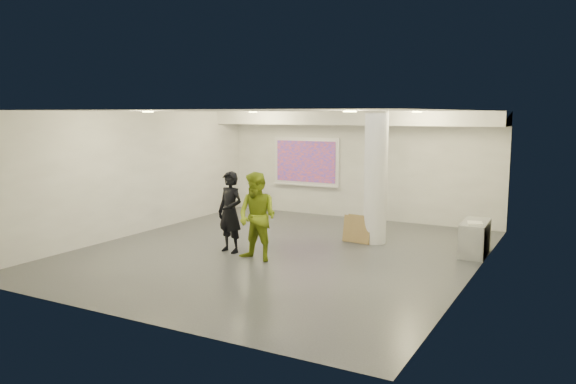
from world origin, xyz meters
The scene contains 19 objects.
floor centered at (0.00, 0.00, 0.00)m, with size 8.00×9.00×0.01m, color #3A3D42.
ceiling centered at (0.00, 0.00, 3.00)m, with size 8.00×9.00×0.01m, color white.
wall_back centered at (0.00, 4.50, 1.50)m, with size 8.00×0.01×3.00m, color silver.
wall_front centered at (0.00, -4.50, 1.50)m, with size 8.00×0.01×3.00m, color silver.
wall_left centered at (-4.00, 0.00, 1.50)m, with size 0.01×9.00×3.00m, color silver.
wall_right centered at (4.00, 0.00, 1.50)m, with size 0.01×9.00×3.00m, color silver.
soffit_band centered at (0.00, 3.95, 2.82)m, with size 8.00×1.10×0.36m, color white.
downlight_nw centered at (-2.20, 2.50, 2.98)m, with size 0.22×0.22×0.02m, color #FFF87E.
downlight_ne centered at (2.20, 2.50, 2.98)m, with size 0.22×0.22×0.02m, color #FFF87E.
downlight_sw centered at (-2.20, -1.50, 2.98)m, with size 0.22×0.22×0.02m, color #FFF87E.
downlight_se centered at (2.20, -1.50, 2.98)m, with size 0.22×0.22×0.02m, color #FFF87E.
column centered at (1.50, 1.80, 1.50)m, with size 0.52×0.52×3.00m, color white.
projection_screen centered at (-1.60, 4.45, 1.53)m, with size 2.10×0.13×1.42m.
credenza centered at (3.72, 1.78, 0.35)m, with size 0.50×1.20×0.70m, color gray.
papers_stack centered at (3.75, 1.58, 0.71)m, with size 0.29×0.37×0.02m, color white.
cardboard_back centered at (1.19, 1.61, 0.32)m, with size 0.59×0.05×0.65m, color olive.
cardboard_front centered at (1.09, 1.63, 0.31)m, with size 0.56×0.06×0.62m, color olive.
woman centered at (-0.92, -0.49, 0.87)m, with size 0.63×0.41×1.73m, color black.
man centered at (-0.03, -0.82, 0.90)m, with size 0.87×0.68×1.79m, color olive.
Camera 1 is at (5.78, -10.22, 2.95)m, focal length 35.00 mm.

